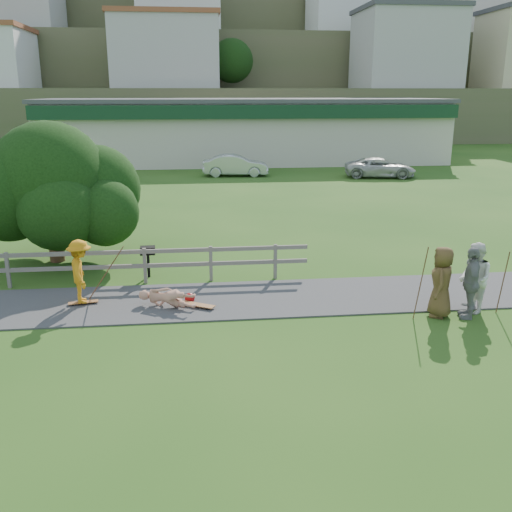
# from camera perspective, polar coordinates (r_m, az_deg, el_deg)

# --- Properties ---
(ground) EXTENTS (260.00, 260.00, 0.00)m
(ground) POSITION_cam_1_polar(r_m,az_deg,el_deg) (14.63, -4.01, -6.56)
(ground) COLOR #255016
(ground) RESTS_ON ground
(path) EXTENTS (34.00, 3.00, 0.04)m
(path) POSITION_cam_1_polar(r_m,az_deg,el_deg) (16.02, -4.25, -4.44)
(path) COLOR #3D3D40
(path) RESTS_ON ground
(fence) EXTENTS (15.05, 0.10, 1.10)m
(fence) POSITION_cam_1_polar(r_m,az_deg,el_deg) (17.98, -19.41, -0.68)
(fence) COLOR #69645C
(fence) RESTS_ON ground
(strip_mall) EXTENTS (32.50, 10.75, 5.10)m
(strip_mall) POSITION_cam_1_polar(r_m,az_deg,el_deg) (48.74, -1.17, 12.50)
(strip_mall) COLOR beige
(strip_mall) RESTS_ON ground
(hillside) EXTENTS (220.00, 67.00, 47.50)m
(hillside) POSITION_cam_1_polar(r_m,az_deg,el_deg) (105.18, -6.60, 20.79)
(hillside) COLOR #535F38
(hillside) RESTS_ON ground
(skater_rider) EXTENTS (0.88, 1.24, 1.75)m
(skater_rider) POSITION_cam_1_polar(r_m,az_deg,el_deg) (16.09, -17.11, -1.83)
(skater_rider) COLOR orange
(skater_rider) RESTS_ON ground
(skater_fallen) EXTENTS (1.06, 1.62, 0.59)m
(skater_fallen) POSITION_cam_1_polar(r_m,az_deg,el_deg) (15.55, -8.88, -4.16)
(skater_fallen) COLOR tan
(skater_fallen) RESTS_ON ground
(spectator_a) EXTENTS (0.75, 0.94, 1.88)m
(spectator_a) POSITION_cam_1_polar(r_m,az_deg,el_deg) (15.99, 21.07, -2.07)
(spectator_a) COLOR white
(spectator_a) RESTS_ON ground
(spectator_b) EXTENTS (0.78, 1.19, 1.89)m
(spectator_b) POSITION_cam_1_polar(r_m,az_deg,el_deg) (15.55, 20.66, -2.52)
(spectator_b) COLOR gray
(spectator_b) RESTS_ON ground
(spectator_c) EXTENTS (0.92, 1.08, 1.86)m
(spectator_c) POSITION_cam_1_polar(r_m,az_deg,el_deg) (15.40, 18.06, -2.48)
(spectator_c) COLOR brown
(spectator_c) RESTS_ON ground
(car_silver) EXTENTS (4.59, 1.89, 1.48)m
(car_silver) POSITION_cam_1_polar(r_m,az_deg,el_deg) (39.93, -2.07, 9.05)
(car_silver) COLOR silver
(car_silver) RESTS_ON ground
(car_white) EXTENTS (5.06, 2.98, 1.32)m
(car_white) POSITION_cam_1_polar(r_m,az_deg,el_deg) (40.19, 12.30, 8.63)
(car_white) COLOR beige
(car_white) RESTS_ON ground
(tree) EXTENTS (6.26, 6.26, 4.05)m
(tree) POSITION_cam_1_polar(r_m,az_deg,el_deg) (20.43, -19.72, 5.00)
(tree) COLOR black
(tree) RESTS_ON ground
(bbq) EXTENTS (0.47, 0.36, 0.99)m
(bbq) POSITION_cam_1_polar(r_m,az_deg,el_deg) (18.19, -10.72, -0.58)
(bbq) COLOR black
(bbq) RESTS_ON ground
(longboard_rider) EXTENTS (0.82, 0.34, 0.09)m
(longboard_rider) POSITION_cam_1_polar(r_m,az_deg,el_deg) (16.35, -16.87, -4.60)
(longboard_rider) COLOR brown
(longboard_rider) RESTS_ON ground
(longboard_fallen) EXTENTS (0.99, 0.71, 0.11)m
(longboard_fallen) POSITION_cam_1_polar(r_m,az_deg,el_deg) (15.52, -5.89, -5.03)
(longboard_fallen) COLOR brown
(longboard_fallen) RESTS_ON ground
(helmet) EXTENTS (0.28, 0.28, 0.28)m
(helmet) POSITION_cam_1_polar(r_m,az_deg,el_deg) (15.92, -6.64, -4.18)
(helmet) COLOR #9E0A0C
(helmet) RESTS_ON ground
(pole_rider) EXTENTS (0.03, 0.03, 1.86)m
(pole_rider) POSITION_cam_1_polar(r_m,az_deg,el_deg) (16.35, -14.82, -1.15)
(pole_rider) COLOR brown
(pole_rider) RESTS_ON ground
(pole_spec_left) EXTENTS (0.03, 0.03, 1.93)m
(pole_spec_left) POSITION_cam_1_polar(r_m,az_deg,el_deg) (15.04, 16.14, -2.63)
(pole_spec_left) COLOR brown
(pole_spec_left) RESTS_ON ground
(pole_spec_right) EXTENTS (0.03, 0.03, 1.69)m
(pole_spec_right) POSITION_cam_1_polar(r_m,az_deg,el_deg) (16.21, 23.45, -2.45)
(pole_spec_right) COLOR brown
(pole_spec_right) RESTS_ON ground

